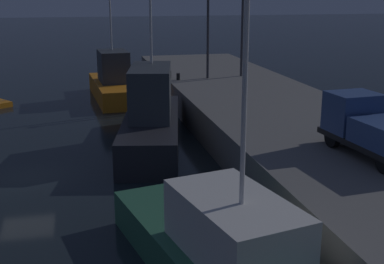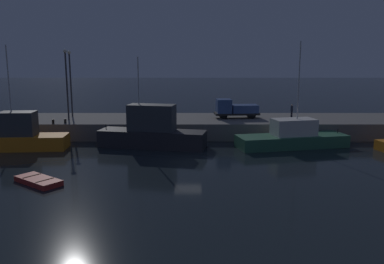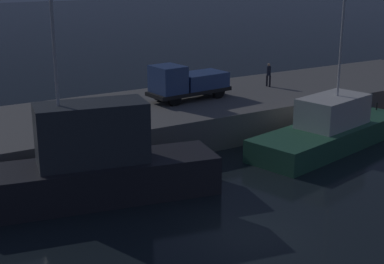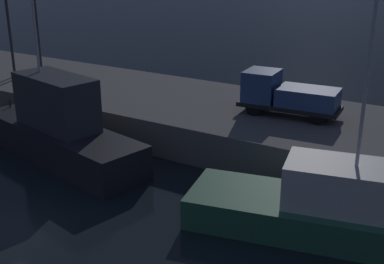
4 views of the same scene
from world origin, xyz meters
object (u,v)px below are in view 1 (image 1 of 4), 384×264
Objects in this scene: fishing_boat_blue at (151,119)px; bollard_west at (178,77)px; lamp_post_east at (208,14)px; utility_truck at (373,128)px; fishing_boat_white at (114,83)px; lamp_post_west at (243,14)px; fishing_trawler_red at (232,260)px; bollard_central at (170,74)px.

bollard_west is (-10.60, 3.74, 0.60)m from fishing_boat_blue.
lamp_post_east reaches higher than utility_truck.
fishing_boat_white is (-14.15, -1.01, -0.31)m from fishing_boat_blue.
lamp_post_west is 2.98m from lamp_post_east.
bollard_west is at bearing 171.95° from fishing_trawler_red.
bollard_central reaches higher than bollard_west.
bollard_west is at bearing 53.23° from fishing_boat_white.
bollard_central is (-0.94, -2.92, -4.72)m from lamp_post_east.
fishing_boat_white reaches higher than utility_truck.
fishing_boat_blue is 1.41× the size of lamp_post_west.
bollard_west is (0.33, -2.46, -4.73)m from lamp_post_east.
fishing_trawler_red is 27.40m from bollard_central.
lamp_post_west is (-26.65, 9.07, 5.87)m from fishing_trawler_red.
fishing_boat_white is 25.66m from utility_truck.
fishing_boat_blue is at bearing -29.58° from lamp_post_east.
fishing_trawler_red is 2.16× the size of utility_truck.
utility_truck is 11.01× the size of bollard_west.
lamp_post_west is at bearing 97.95° from lamp_post_east.
lamp_post_west is 7.52m from bollard_central.
fishing_trawler_red is 9.81m from utility_truck.
bollard_west is (-25.92, 3.66, 1.20)m from fishing_trawler_red.
fishing_boat_blue is at bearing -141.14° from utility_truck.
fishing_trawler_red is 29.49m from fishing_boat_white.
lamp_post_east is at bearing 150.42° from fishing_boat_blue.
utility_truck is at bearing -3.32° from lamp_post_west.
lamp_post_east is at bearing -82.05° from lamp_post_west.
fishing_boat_white is (-29.47, -1.09, 0.28)m from fishing_trawler_red.
bollard_central is (-0.53, -5.87, -4.67)m from lamp_post_west.
lamp_post_west is 1.47× the size of utility_truck.
fishing_boat_blue is at bearing 4.10° from fishing_boat_white.
lamp_post_east is 21.17m from utility_truck.
bollard_central is at bearing 173.28° from fishing_trawler_red.
lamp_post_east reaches higher than bollard_west.
lamp_post_west is 0.99× the size of lamp_post_east.
fishing_boat_blue is 14.19m from fishing_boat_white.
fishing_trawler_red is 27.59m from lamp_post_east.
lamp_post_east is 15.92× the size of bollard_central.
lamp_post_west is at bearing 74.52° from fishing_boat_white.
bollard_west is at bearing -82.24° from lamp_post_west.
lamp_post_east is at bearing -175.26° from utility_truck.
fishing_boat_white reaches higher than bollard_west.
fishing_trawler_red is at bearing -13.14° from lamp_post_east.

